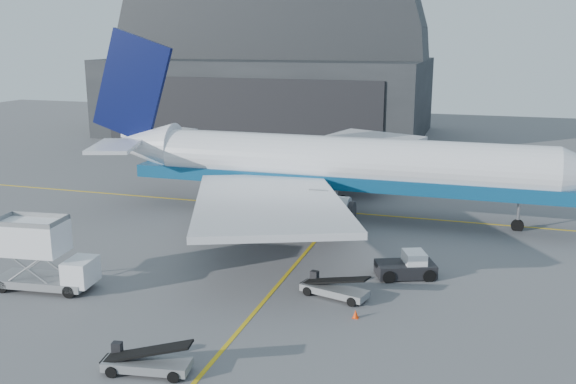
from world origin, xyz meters
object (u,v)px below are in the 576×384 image
(belt_loader_a, at_px, (146,362))
(airliner, at_px, (329,165))
(catering_truck, at_px, (41,256))
(pushback_tug, at_px, (407,267))
(belt_loader_b, at_px, (334,289))

(belt_loader_a, bearing_deg, airliner, 78.02)
(airliner, relative_size, catering_truck, 7.14)
(catering_truck, relative_size, belt_loader_a, 1.46)
(airliner, distance_m, pushback_tug, 16.14)
(pushback_tug, xyz_separation_m, belt_loader_b, (-3.87, -4.78, -0.14))
(airliner, relative_size, pushback_tug, 10.83)
(belt_loader_a, relative_size, belt_loader_b, 0.99)
(catering_truck, xyz_separation_m, belt_loader_a, (11.42, -7.37, -1.69))
(airliner, relative_size, belt_loader_a, 10.40)
(airliner, xyz_separation_m, pushback_tug, (8.54, -13.12, -3.94))
(belt_loader_b, bearing_deg, airliner, 119.82)
(pushback_tug, bearing_deg, airliner, 101.48)
(pushback_tug, height_order, belt_loader_a, pushback_tug)
(pushback_tug, relative_size, belt_loader_b, 0.95)
(catering_truck, height_order, belt_loader_a, catering_truck)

